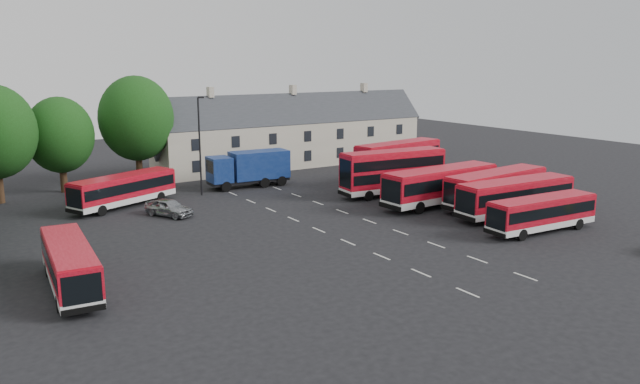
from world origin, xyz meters
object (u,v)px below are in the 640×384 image
Objects in this scene: bus_dd_south at (393,170)px; silver_car at (169,207)px; bus_west at (70,262)px; lamppost at (200,143)px; bus_row_a at (542,211)px; box_truck at (250,167)px.

bus_dd_south is 2.47× the size of silver_car.
bus_dd_south is 1.10× the size of bus_west.
lamppost is (-15.97, 10.07, 2.64)m from bus_dd_south.
bus_row_a is at bearing -80.84° from bus_dd_south.
bus_dd_south is at bearing 97.05° from bus_row_a.
bus_dd_south is 21.94m from silver_car.
box_truck reaches higher than silver_car.
silver_car is (10.71, 13.94, -0.91)m from bus_west.
bus_row_a is 30.23m from box_truck.
bus_row_a is 1.02× the size of lamppost.
lamppost is (5.58, 6.38, 4.41)m from silver_car.
bus_dd_south is at bearing -68.03° from bus_west.
bus_row_a is 16.86m from bus_dd_south.
lamppost reaches higher than bus_west.
lamppost reaches higher than box_truck.
silver_car is (-22.72, 20.49, -0.90)m from bus_row_a.
lamppost is at bearing -164.97° from box_truck.
bus_dd_south reaches higher than box_truck.
bus_west reaches higher than bus_row_a.
box_truck is 6.75m from lamppost.
lamppost is (16.30, 20.32, 3.50)m from bus_west.
lamppost is at bearing 20.97° from silver_car.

